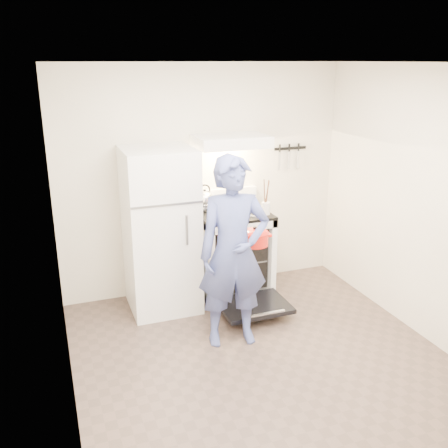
{
  "coord_description": "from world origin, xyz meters",
  "views": [
    {
      "loc": [
        -1.64,
        -3.32,
        2.52
      ],
      "look_at": [
        -0.05,
        1.0,
        1.0
      ],
      "focal_mm": 40.0,
      "sensor_mm": 36.0,
      "label": 1
    }
  ],
  "objects": [
    {
      "name": "knife_strip",
      "position": [
        1.05,
        1.79,
        1.55
      ],
      "size": [
        0.4,
        0.02,
        0.03
      ],
      "primitive_type": "cube",
      "color": "black",
      "rests_on": "back_wall"
    },
    {
      "name": "utensil_jar",
      "position": [
        0.49,
        1.22,
        1.05
      ],
      "size": [
        0.1,
        0.1,
        0.13
      ],
      "primitive_type": "cylinder",
      "rotation": [
        0.0,
        0.0,
        0.15
      ],
      "color": "silver",
      "rests_on": "cooktop"
    },
    {
      "name": "refrigerator",
      "position": [
        -0.58,
        1.45,
        0.85
      ],
      "size": [
        0.7,
        0.7,
        1.7
      ],
      "primitive_type": "cube",
      "color": "white",
      "rests_on": "floor"
    },
    {
      "name": "dutch_oven",
      "position": [
        0.17,
        0.75,
        0.91
      ],
      "size": [
        0.33,
        0.26,
        0.22
      ],
      "primitive_type": null,
      "color": "red",
      "rests_on": "person"
    },
    {
      "name": "person",
      "position": [
        -0.13,
        0.54,
        0.88
      ],
      "size": [
        0.69,
        0.5,
        1.76
      ],
      "primitive_type": "imported",
      "rotation": [
        0.0,
        0.0,
        -0.13
      ],
      "color": "#364279",
      "rests_on": "floor"
    },
    {
      "name": "pizza_stone",
      "position": [
        0.3,
        1.52,
        0.45
      ],
      "size": [
        0.31,
        0.31,
        0.02
      ],
      "primitive_type": "cylinder",
      "color": "brown",
      "rests_on": "oven_rack"
    },
    {
      "name": "tea_kettle",
      "position": [
        -0.03,
        1.66,
        1.1
      ],
      "size": [
        0.24,
        0.2,
        0.29
      ],
      "primitive_type": null,
      "color": "silver",
      "rests_on": "cooktop"
    },
    {
      "name": "back_wall",
      "position": [
        0.0,
        1.8,
        1.25
      ],
      "size": [
        3.2,
        0.02,
        2.5
      ],
      "primitive_type": "cube",
      "color": "silver",
      "rests_on": "ground"
    },
    {
      "name": "oven_rack",
      "position": [
        0.23,
        1.48,
        0.44
      ],
      "size": [
        0.6,
        0.52,
        0.01
      ],
      "primitive_type": "cube",
      "color": "slate",
      "rests_on": "stove_body"
    },
    {
      "name": "cooktop",
      "position": [
        0.23,
        1.48,
        0.94
      ],
      "size": [
        0.76,
        0.65,
        0.03
      ],
      "primitive_type": "cube",
      "color": "black",
      "rests_on": "stove_body"
    },
    {
      "name": "backsplash",
      "position": [
        0.23,
        1.76,
        1.05
      ],
      "size": [
        0.76,
        0.07,
        0.2
      ],
      "primitive_type": "cube",
      "color": "white",
      "rests_on": "cooktop"
    },
    {
      "name": "oven_door",
      "position": [
        0.23,
        0.88,
        0.12
      ],
      "size": [
        0.7,
        0.54,
        0.04
      ],
      "primitive_type": "cube",
      "color": "black",
      "rests_on": "floor"
    },
    {
      "name": "range_hood",
      "position": [
        0.23,
        1.55,
        1.71
      ],
      "size": [
        0.76,
        0.5,
        0.12
      ],
      "primitive_type": "cube",
      "color": "white",
      "rests_on": "back_wall"
    },
    {
      "name": "floor",
      "position": [
        0.0,
        0.0,
        0.0
      ],
      "size": [
        3.6,
        3.6,
        0.0
      ],
      "primitive_type": "plane",
      "color": "#503F36",
      "rests_on": "ground"
    },
    {
      "name": "stove_body",
      "position": [
        0.23,
        1.48,
        0.46
      ],
      "size": [
        0.76,
        0.65,
        0.92
      ],
      "primitive_type": "cube",
      "color": "white",
      "rests_on": "floor"
    }
  ]
}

